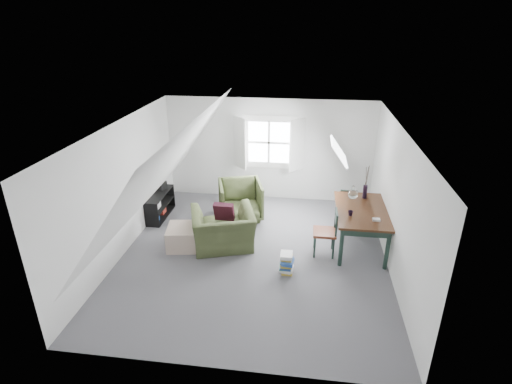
# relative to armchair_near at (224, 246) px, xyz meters

# --- Properties ---
(floor) EXTENTS (5.50, 5.50, 0.00)m
(floor) POSITION_rel_armchair_near_xyz_m (0.64, -0.24, 0.00)
(floor) COLOR #555459
(floor) RESTS_ON ground
(ceiling) EXTENTS (5.50, 5.50, 0.00)m
(ceiling) POSITION_rel_armchair_near_xyz_m (0.64, -0.24, 2.50)
(ceiling) COLOR white
(ceiling) RESTS_ON wall_back
(wall_back) EXTENTS (5.00, 0.00, 5.00)m
(wall_back) POSITION_rel_armchair_near_xyz_m (0.64, 2.51, 1.25)
(wall_back) COLOR silver
(wall_back) RESTS_ON ground
(wall_front) EXTENTS (5.00, 0.00, 5.00)m
(wall_front) POSITION_rel_armchair_near_xyz_m (0.64, -2.99, 1.25)
(wall_front) COLOR silver
(wall_front) RESTS_ON ground
(wall_left) EXTENTS (0.00, 5.50, 5.50)m
(wall_left) POSITION_rel_armchair_near_xyz_m (-1.86, -0.24, 1.25)
(wall_left) COLOR silver
(wall_left) RESTS_ON ground
(wall_right) EXTENTS (0.00, 5.50, 5.50)m
(wall_right) POSITION_rel_armchair_near_xyz_m (3.14, -0.24, 1.25)
(wall_right) COLOR silver
(wall_right) RESTS_ON ground
(slope_left) EXTENTS (3.19, 5.50, 4.48)m
(slope_left) POSITION_rel_armchair_near_xyz_m (-0.91, -0.24, 1.78)
(slope_left) COLOR white
(slope_left) RESTS_ON wall_left
(slope_right) EXTENTS (3.19, 5.50, 4.48)m
(slope_right) POSITION_rel_armchair_near_xyz_m (2.19, -0.24, 1.78)
(slope_right) COLOR white
(slope_right) RESTS_ON wall_right
(dormer_window) EXTENTS (1.71, 0.35, 1.30)m
(dormer_window) POSITION_rel_armchair_near_xyz_m (0.64, 2.44, 1.45)
(dormer_window) COLOR white
(dormer_window) RESTS_ON wall_back
(skylight) EXTENTS (0.35, 0.75, 0.47)m
(skylight) POSITION_rel_armchair_near_xyz_m (2.19, 1.06, 1.75)
(skylight) COLOR white
(skylight) RESTS_ON slope_right
(armchair_near) EXTENTS (1.45, 1.35, 0.77)m
(armchair_near) POSITION_rel_armchair_near_xyz_m (0.00, 0.00, 0.00)
(armchair_near) COLOR #3B4523
(armchair_near) RESTS_ON floor
(armchair_far) EXTENTS (1.16, 1.17, 0.86)m
(armchair_far) POSITION_rel_armchair_near_xyz_m (0.13, 1.30, 0.00)
(armchair_far) COLOR #3B4523
(armchair_far) RESTS_ON floor
(throw_pillow) EXTENTS (0.40, 0.25, 0.41)m
(throw_pillow) POSITION_rel_armchair_near_xyz_m (-0.00, 0.15, 0.70)
(throw_pillow) COLOR #3B101F
(throw_pillow) RESTS_ON armchair_near
(ottoman) EXTENTS (0.74, 0.74, 0.43)m
(ottoman) POSITION_rel_armchair_near_xyz_m (-0.77, -0.10, 0.21)
(ottoman) COLOR #BBA18F
(ottoman) RESTS_ON floor
(dining_table) EXTENTS (0.99, 1.64, 0.82)m
(dining_table) POSITION_rel_armchair_near_xyz_m (2.67, 0.36, 0.71)
(dining_table) COLOR #361D10
(dining_table) RESTS_ON floor
(demijohn) EXTENTS (0.20, 0.20, 0.28)m
(demijohn) POSITION_rel_armchair_near_xyz_m (2.52, 0.81, 0.94)
(demijohn) COLOR silver
(demijohn) RESTS_ON dining_table
(vase_twigs) EXTENTS (0.09, 0.10, 0.69)m
(vase_twigs) POSITION_rel_armchair_near_xyz_m (2.77, 0.91, 0.97)
(vase_twigs) COLOR black
(vase_twigs) RESTS_ON dining_table
(cup) EXTENTS (0.13, 0.13, 0.09)m
(cup) POSITION_rel_armchair_near_xyz_m (2.42, 0.06, 0.82)
(cup) COLOR black
(cup) RESTS_ON dining_table
(paper_box) EXTENTS (0.13, 0.09, 0.04)m
(paper_box) POSITION_rel_armchair_near_xyz_m (2.87, -0.09, 0.84)
(paper_box) COLOR white
(paper_box) RESTS_ON dining_table
(dining_chair_far) EXTENTS (0.39, 0.39, 0.84)m
(dining_chair_far) POSITION_rel_armchair_near_xyz_m (2.49, 1.37, 0.44)
(dining_chair_far) COLOR brown
(dining_chair_far) RESTS_ON floor
(dining_chair_near) EXTENTS (0.43, 0.43, 0.92)m
(dining_chair_near) POSITION_rel_armchair_near_xyz_m (2.01, 0.01, 0.48)
(dining_chair_near) COLOR brown
(dining_chair_near) RESTS_ON floor
(media_shelf) EXTENTS (0.37, 1.11, 0.57)m
(media_shelf) POSITION_rel_armchair_near_xyz_m (-1.73, 1.08, 0.26)
(media_shelf) COLOR black
(media_shelf) RESTS_ON floor
(electronics_box) EXTENTS (0.22, 0.27, 0.19)m
(electronics_box) POSITION_rel_armchair_near_xyz_m (-1.73, 1.37, 0.65)
(electronics_box) COLOR black
(electronics_box) RESTS_ON media_shelf
(magazine_stack) EXTENTS (0.28, 0.33, 0.37)m
(magazine_stack) POSITION_rel_armchair_near_xyz_m (1.30, -0.71, 0.19)
(magazine_stack) COLOR #B29933
(magazine_stack) RESTS_ON floor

